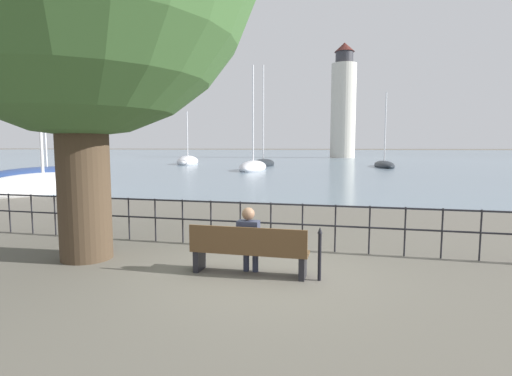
{
  "coord_description": "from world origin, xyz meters",
  "views": [
    {
      "loc": [
        1.79,
        -6.83,
        2.3
      ],
      "look_at": [
        0.0,
        0.5,
        1.52
      ],
      "focal_mm": 28.0,
      "sensor_mm": 36.0,
      "label": 1
    }
  ],
  "objects_px": {
    "seated_person_left": "(249,237)",
    "sailboat_3": "(188,162)",
    "sailboat_0": "(253,167)",
    "sailboat_2": "(44,187)",
    "sailboat_4": "(47,173)",
    "harbor_lighthouse": "(343,105)",
    "sailboat_1": "(384,165)",
    "sailboat_5": "(263,163)",
    "park_bench": "(249,251)",
    "closed_umbrella": "(320,251)"
  },
  "relations": [
    {
      "from": "seated_person_left",
      "to": "sailboat_3",
      "type": "distance_m",
      "value": 47.24
    },
    {
      "from": "sailboat_4",
      "to": "sailboat_2",
      "type": "bearing_deg",
      "value": -27.38
    },
    {
      "from": "sailboat_3",
      "to": "sailboat_4",
      "type": "height_order",
      "value": "sailboat_4"
    },
    {
      "from": "seated_person_left",
      "to": "harbor_lighthouse",
      "type": "bearing_deg",
      "value": 90.39
    },
    {
      "from": "park_bench",
      "to": "sailboat_5",
      "type": "xyz_separation_m",
      "value": [
        -8.83,
        40.43,
        -0.13
      ]
    },
    {
      "from": "sailboat_1",
      "to": "harbor_lighthouse",
      "type": "height_order",
      "value": "harbor_lighthouse"
    },
    {
      "from": "closed_umbrella",
      "to": "park_bench",
      "type": "bearing_deg",
      "value": -179.86
    },
    {
      "from": "sailboat_0",
      "to": "sailboat_1",
      "type": "distance_m",
      "value": 16.36
    },
    {
      "from": "sailboat_3",
      "to": "sailboat_4",
      "type": "bearing_deg",
      "value": -106.54
    },
    {
      "from": "seated_person_left",
      "to": "sailboat_2",
      "type": "distance_m",
      "value": 16.54
    },
    {
      "from": "seated_person_left",
      "to": "sailboat_1",
      "type": "relative_size",
      "value": 0.14
    },
    {
      "from": "sailboat_2",
      "to": "sailboat_4",
      "type": "xyz_separation_m",
      "value": [
        -8.02,
        9.38,
        -0.06
      ]
    },
    {
      "from": "park_bench",
      "to": "sailboat_2",
      "type": "bearing_deg",
      "value": 142.96
    },
    {
      "from": "seated_person_left",
      "to": "harbor_lighthouse",
      "type": "distance_m",
      "value": 80.9
    },
    {
      "from": "seated_person_left",
      "to": "sailboat_3",
      "type": "relative_size",
      "value": 0.16
    },
    {
      "from": "park_bench",
      "to": "sailboat_0",
      "type": "relative_size",
      "value": 0.2
    },
    {
      "from": "sailboat_5",
      "to": "harbor_lighthouse",
      "type": "xyz_separation_m",
      "value": [
        8.27,
        39.88,
        10.76
      ]
    },
    {
      "from": "sailboat_2",
      "to": "sailboat_4",
      "type": "height_order",
      "value": "sailboat_4"
    },
    {
      "from": "sailboat_4",
      "to": "sailboat_1",
      "type": "bearing_deg",
      "value": 61.74
    },
    {
      "from": "sailboat_0",
      "to": "sailboat_2",
      "type": "bearing_deg",
      "value": -104.76
    },
    {
      "from": "park_bench",
      "to": "sailboat_0",
      "type": "bearing_deg",
      "value": 103.99
    },
    {
      "from": "sailboat_4",
      "to": "seated_person_left",
      "type": "bearing_deg",
      "value": -20.14
    },
    {
      "from": "sailboat_5",
      "to": "harbor_lighthouse",
      "type": "distance_m",
      "value": 42.13
    },
    {
      "from": "sailboat_2",
      "to": "sailboat_4",
      "type": "bearing_deg",
      "value": 150.03
    },
    {
      "from": "seated_person_left",
      "to": "sailboat_0",
      "type": "height_order",
      "value": "sailboat_0"
    },
    {
      "from": "closed_umbrella",
      "to": "seated_person_left",
      "type": "bearing_deg",
      "value": 176.51
    },
    {
      "from": "seated_person_left",
      "to": "sailboat_0",
      "type": "distance_m",
      "value": 32.38
    },
    {
      "from": "sailboat_4",
      "to": "harbor_lighthouse",
      "type": "height_order",
      "value": "harbor_lighthouse"
    },
    {
      "from": "sailboat_3",
      "to": "sailboat_5",
      "type": "xyz_separation_m",
      "value": [
        10.94,
        -2.56,
        -0.02
      ]
    },
    {
      "from": "park_bench",
      "to": "sailboat_2",
      "type": "distance_m",
      "value": 16.6
    },
    {
      "from": "park_bench",
      "to": "harbor_lighthouse",
      "type": "height_order",
      "value": "harbor_lighthouse"
    },
    {
      "from": "sailboat_1",
      "to": "sailboat_3",
      "type": "height_order",
      "value": "sailboat_1"
    },
    {
      "from": "sailboat_5",
      "to": "seated_person_left",
      "type": "bearing_deg",
      "value": -74.3
    },
    {
      "from": "sailboat_2",
      "to": "harbor_lighthouse",
      "type": "relative_size",
      "value": 0.38
    },
    {
      "from": "sailboat_4",
      "to": "harbor_lighthouse",
      "type": "relative_size",
      "value": 0.43
    },
    {
      "from": "sailboat_3",
      "to": "sailboat_0",
      "type": "bearing_deg",
      "value": -56.85
    },
    {
      "from": "sailboat_3",
      "to": "park_bench",
      "type": "bearing_deg",
      "value": -78.22
    },
    {
      "from": "closed_umbrella",
      "to": "sailboat_4",
      "type": "relative_size",
      "value": 0.09
    },
    {
      "from": "closed_umbrella",
      "to": "sailboat_2",
      "type": "xyz_separation_m",
      "value": [
        -14.51,
        9.99,
        -0.2
      ]
    },
    {
      "from": "sailboat_1",
      "to": "harbor_lighthouse",
      "type": "distance_m",
      "value": 40.87
    },
    {
      "from": "sailboat_0",
      "to": "sailboat_4",
      "type": "xyz_separation_m",
      "value": [
        -13.42,
        -12.12,
        -0.06
      ]
    },
    {
      "from": "park_bench",
      "to": "closed_umbrella",
      "type": "distance_m",
      "value": 1.27
    },
    {
      "from": "closed_umbrella",
      "to": "sailboat_0",
      "type": "distance_m",
      "value": 32.79
    },
    {
      "from": "closed_umbrella",
      "to": "sailboat_1",
      "type": "height_order",
      "value": "sailboat_1"
    },
    {
      "from": "harbor_lighthouse",
      "to": "sailboat_5",
      "type": "bearing_deg",
      "value": -101.72
    },
    {
      "from": "closed_umbrella",
      "to": "sailboat_5",
      "type": "height_order",
      "value": "sailboat_5"
    },
    {
      "from": "sailboat_3",
      "to": "sailboat_5",
      "type": "relative_size",
      "value": 0.63
    },
    {
      "from": "seated_person_left",
      "to": "closed_umbrella",
      "type": "xyz_separation_m",
      "value": [
        1.28,
        -0.08,
        -0.16
      ]
    },
    {
      "from": "sailboat_0",
      "to": "sailboat_5",
      "type": "xyz_separation_m",
      "value": [
        -0.98,
        8.92,
        -0.0
      ]
    },
    {
      "from": "seated_person_left",
      "to": "sailboat_5",
      "type": "height_order",
      "value": "sailboat_5"
    }
  ]
}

